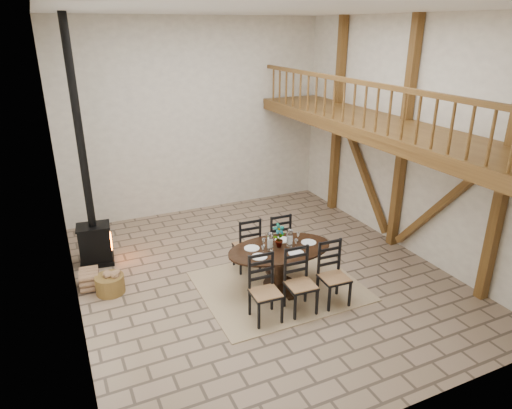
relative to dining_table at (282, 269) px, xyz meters
name	(u,v)px	position (x,y,z in m)	size (l,w,h in m)	color
ground	(261,274)	(-0.10, 0.71, -0.45)	(8.00, 8.00, 0.00)	#8E745E
room_shell	(318,123)	(1.09, 0.71, 2.57)	(7.02, 8.02, 5.01)	white
rug	(279,286)	(0.01, 0.13, -0.44)	(3.00, 2.50, 0.02)	tan
dining_table	(282,269)	(0.00, 0.00, 0.00)	(2.09, 2.33, 1.31)	black
wood_stove	(91,215)	(-3.09, 2.60, 0.67)	(0.74, 0.60, 5.00)	black
log_basket	(110,284)	(-3.01, 1.28, -0.25)	(0.54, 0.54, 0.45)	brown
log_stack	(89,279)	(-3.35, 1.64, -0.27)	(0.40, 0.52, 0.36)	tan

